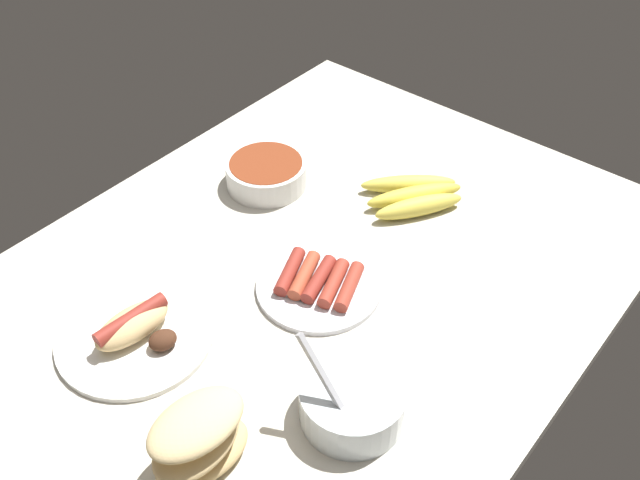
{
  "coord_description": "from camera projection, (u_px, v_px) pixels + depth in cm",
  "views": [
    {
      "loc": [
        66.64,
        57.16,
        86.9
      ],
      "look_at": [
        -5.0,
        -1.91,
        3.0
      ],
      "focal_mm": 40.65,
      "sensor_mm": 36.0,
      "label": 1
    }
  ],
  "objects": [
    {
      "name": "bread_stack",
      "position": [
        198.0,
        439.0,
        0.93
      ],
      "size": [
        15.29,
        10.89,
        10.8
      ],
      "color": "tan",
      "rests_on": "ground_plane"
    },
    {
      "name": "banana_bunch",
      "position": [
        415.0,
        196.0,
        1.36
      ],
      "size": [
        20.37,
        19.07,
        3.66
      ],
      "color": "#E5D14C",
      "rests_on": "ground_plane"
    },
    {
      "name": "plate_sausages",
      "position": [
        319.0,
        283.0,
        1.2
      ],
      "size": [
        20.93,
        20.93,
        3.36
      ],
      "color": "white",
      "rests_on": "ground_plane"
    },
    {
      "name": "bowl_coleslaw",
      "position": [
        353.0,
        400.0,
        1.0
      ],
      "size": [
        14.97,
        14.97,
        15.75
      ],
      "color": "silver",
      "rests_on": "ground_plane"
    },
    {
      "name": "ground_plane",
      "position": [
        310.0,
        279.0,
        1.24
      ],
      "size": [
        120.0,
        90.0,
        3.0
      ],
      "primitive_type": "cube",
      "color": "beige"
    },
    {
      "name": "plate_hotdog_assembled",
      "position": [
        135.0,
        331.0,
        1.11
      ],
      "size": [
        24.41,
        24.41,
        5.61
      ],
      "color": "white",
      "rests_on": "ground_plane"
    },
    {
      "name": "bowl_chili",
      "position": [
        266.0,
        172.0,
        1.4
      ],
      "size": [
        15.64,
        15.64,
        5.22
      ],
      "color": "white",
      "rests_on": "ground_plane"
    }
  ]
}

